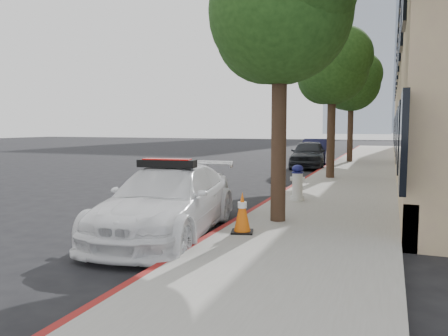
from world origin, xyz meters
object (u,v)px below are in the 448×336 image
object	(u,v)px
parked_car_far	(317,151)
fire_hydrant	(297,183)
parked_car_mid	(309,154)
traffic_cone	(242,213)
police_car	(167,201)

from	to	relation	value
parked_car_far	fire_hydrant	bearing A→B (deg)	-84.42
parked_car_mid	traffic_cone	bearing A→B (deg)	-89.58
parked_car_far	parked_car_mid	bearing A→B (deg)	-91.34
parked_car_far	police_car	bearing A→B (deg)	-91.68
police_car	traffic_cone	distance (m)	1.46
parked_car_mid	traffic_cone	size ratio (longest dim) A/B	5.48
traffic_cone	fire_hydrant	bearing A→B (deg)	86.68
parked_car_far	fire_hydrant	distance (m)	13.04
parked_car_far	traffic_cone	world-z (taller)	parked_car_far
parked_car_mid	fire_hydrant	bearing A→B (deg)	-86.47
parked_car_mid	traffic_cone	distance (m)	14.36
police_car	parked_car_far	size ratio (longest dim) A/B	1.12
police_car	parked_car_far	xyz separation A→B (m)	(0.10, 16.83, 0.03)
police_car	parked_car_mid	xyz separation A→B (m)	(0.10, 14.39, 0.03)
fire_hydrant	traffic_cone	xyz separation A→B (m)	(-0.22, -3.80, -0.08)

